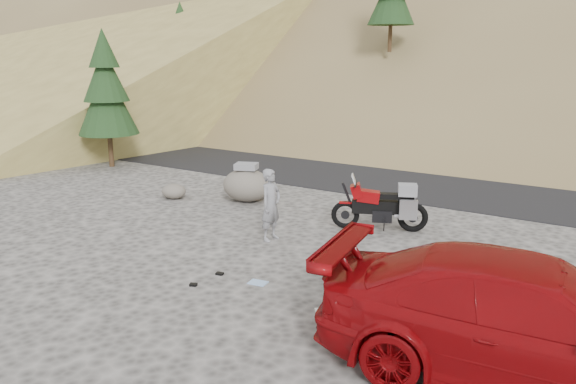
{
  "coord_description": "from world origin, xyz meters",
  "views": [
    {
      "loc": [
        5.84,
        -9.35,
        4.19
      ],
      "look_at": [
        -1.08,
        1.38,
        1.0
      ],
      "focal_mm": 35.0,
      "sensor_mm": 36.0,
      "label": 1
    }
  ],
  "objects_px": {
    "boulder": "(247,185)",
    "man": "(271,240)",
    "motorcycle": "(384,206)",
    "red_car": "(526,379)"
  },
  "relations": [
    {
      "from": "boulder",
      "to": "man",
      "type": "bearing_deg",
      "value": -44.1
    },
    {
      "from": "man",
      "to": "boulder",
      "type": "xyz_separation_m",
      "value": [
        -2.55,
        2.47,
        0.49
      ]
    },
    {
      "from": "motorcycle",
      "to": "man",
      "type": "relative_size",
      "value": 1.31
    },
    {
      "from": "motorcycle",
      "to": "boulder",
      "type": "relative_size",
      "value": 1.33
    },
    {
      "from": "motorcycle",
      "to": "red_car",
      "type": "distance_m",
      "value": 6.48
    },
    {
      "from": "motorcycle",
      "to": "red_car",
      "type": "xyz_separation_m",
      "value": [
        4.17,
        -4.92,
        -0.59
      ]
    },
    {
      "from": "red_car",
      "to": "motorcycle",
      "type": "bearing_deg",
      "value": 32.33
    },
    {
      "from": "red_car",
      "to": "boulder",
      "type": "distance_m",
      "value": 10.12
    },
    {
      "from": "red_car",
      "to": "boulder",
      "type": "height_order",
      "value": "boulder"
    },
    {
      "from": "boulder",
      "to": "motorcycle",
      "type": "bearing_deg",
      "value": -5.24
    }
  ]
}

